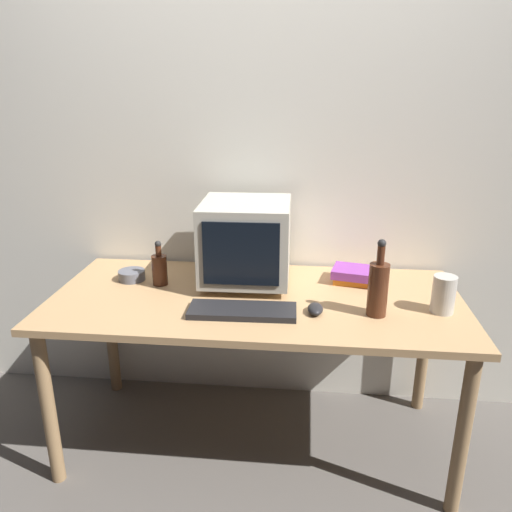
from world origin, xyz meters
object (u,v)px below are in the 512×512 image
(crt_monitor, at_px, (246,242))
(bottle_tall, at_px, (378,287))
(keyboard, at_px, (242,311))
(computer_mouse, at_px, (315,309))
(book_stack, at_px, (358,275))
(bottle_short, at_px, (160,268))
(metal_canister, at_px, (444,294))
(cd_spindle, at_px, (132,275))

(crt_monitor, relative_size, bottle_tall, 1.28)
(keyboard, relative_size, bottle_tall, 1.37)
(computer_mouse, distance_m, book_stack, 0.39)
(keyboard, relative_size, bottle_short, 2.06)
(metal_canister, bearing_deg, cd_spindle, 171.30)
(book_stack, bearing_deg, metal_canister, -42.73)
(keyboard, distance_m, book_stack, 0.61)
(book_stack, distance_m, cd_spindle, 1.03)
(bottle_tall, xyz_separation_m, metal_canister, (0.26, 0.05, -0.04))
(cd_spindle, bearing_deg, bottle_short, -14.76)
(computer_mouse, height_order, bottle_short, bottle_short)
(crt_monitor, height_order, computer_mouse, crt_monitor)
(metal_canister, bearing_deg, keyboard, -172.95)
(metal_canister, bearing_deg, book_stack, 137.27)
(bottle_tall, bearing_deg, book_stack, 97.23)
(book_stack, height_order, cd_spindle, book_stack)
(computer_mouse, bearing_deg, metal_canister, 7.15)
(bottle_tall, distance_m, bottle_short, 0.95)
(cd_spindle, height_order, metal_canister, metal_canister)
(computer_mouse, relative_size, book_stack, 0.40)
(crt_monitor, xyz_separation_m, cd_spindle, (-0.52, -0.02, -0.17))
(book_stack, relative_size, metal_canister, 1.66)
(keyboard, height_order, book_stack, book_stack)
(computer_mouse, bearing_deg, bottle_short, 161.65)
(bottle_short, xyz_separation_m, metal_canister, (1.18, -0.16, -0.00))
(bottle_short, bearing_deg, keyboard, -32.91)
(bottle_short, bearing_deg, cd_spindle, 165.24)
(crt_monitor, relative_size, metal_canister, 2.63)
(keyboard, distance_m, metal_canister, 0.79)
(crt_monitor, distance_m, bottle_short, 0.40)
(keyboard, bearing_deg, metal_canister, 5.39)
(bottle_short, xyz_separation_m, cd_spindle, (-0.14, 0.04, -0.05))
(keyboard, height_order, cd_spindle, cd_spindle)
(computer_mouse, distance_m, cd_spindle, 0.87)
(crt_monitor, xyz_separation_m, keyboard, (0.02, -0.32, -0.18))
(bottle_tall, distance_m, book_stack, 0.34)
(crt_monitor, height_order, bottle_short, crt_monitor)
(bottle_tall, height_order, bottle_short, bottle_tall)
(crt_monitor, relative_size, keyboard, 0.94)
(crt_monitor, height_order, book_stack, crt_monitor)
(book_stack, bearing_deg, bottle_tall, -82.77)
(computer_mouse, xyz_separation_m, metal_canister, (0.49, 0.06, 0.06))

